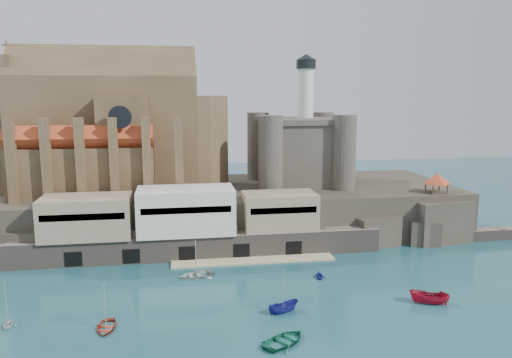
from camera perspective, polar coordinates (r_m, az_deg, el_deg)
The scene contains 14 objects.
ground at distance 76.29m, azimuth 0.33°, elevation -13.79°, with size 300.00×300.00×0.00m, color #194952.
promontory at distance 111.91m, azimuth -3.11°, elevation -3.47°, with size 100.00×36.00×10.00m.
quay at distance 95.25m, azimuth -8.07°, elevation -5.20°, with size 70.00×12.00×13.05m.
church at distance 111.86m, azimuth -15.67°, elevation 5.10°, with size 47.00×25.93×30.51m.
castle_keep at distance 114.14m, azimuth 4.90°, elevation 3.59°, with size 21.20×21.20×29.30m.
rock_outcrop at distance 112.08m, azimuth 19.75°, elevation -4.50°, with size 14.50×10.50×8.70m.
pavilion at distance 110.49m, azimuth 19.97°, elevation -0.09°, with size 6.40×6.40×5.40m.
boat_0 at distance 71.04m, azimuth -16.75°, elevation -16.08°, with size 3.63×1.05×5.08m, color #B2351A.
boat_2 at distance 72.93m, azimuth 3.12°, elevation -14.95°, with size 1.80×1.84×4.77m, color navy.
boat_3 at distance 65.03m, azimuth 3.30°, elevation -18.19°, with size 4.66×1.35×6.53m, color #166648.
boat_4 at distance 76.25m, azimuth -26.45°, elevation -14.87°, with size 2.45×1.49×2.83m, color silver.
boat_5 at distance 79.69m, azimuth 19.16°, elevation -13.29°, with size 2.16×2.22×5.74m, color #A6102A.
boat_6 at distance 86.27m, azimuth -6.86°, elevation -11.01°, with size 4.39×1.27×6.15m, color beige.
boat_7 at distance 85.84m, azimuth 7.23°, elevation -11.12°, with size 2.46×1.50×2.85m, color navy.
Camera 1 is at (-11.59, -69.00, 30.42)m, focal length 35.00 mm.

